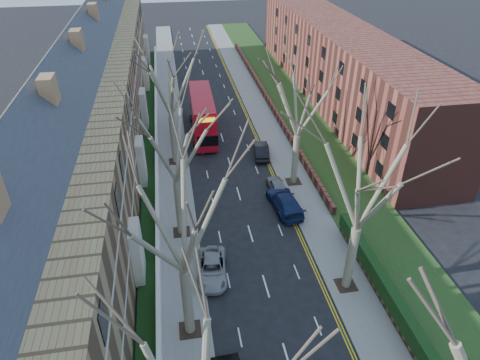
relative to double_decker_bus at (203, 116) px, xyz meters
name	(u,v)px	position (x,y,z in m)	size (l,w,h in m)	color
pavement_left	(170,120)	(-3.93, 4.50, -2.25)	(3.00, 102.00, 0.12)	slate
pavement_right	(261,113)	(8.07, 4.50, -2.25)	(3.00, 102.00, 0.12)	slate
terrace_left	(93,109)	(-11.57, -3.50, 3.23)	(9.70, 78.00, 13.60)	#93714A
flats_right	(337,63)	(19.53, 8.50, 2.68)	(13.97, 54.00, 10.00)	brown
wall_hedge_right	(417,343)	(9.77, -32.50, -1.19)	(0.70, 24.00, 1.80)	brown
front_wall_left	(157,146)	(-5.58, -3.50, -1.69)	(0.30, 78.00, 1.00)	white
grass_verge_right	(294,110)	(12.57, 4.50, -2.16)	(6.00, 102.00, 0.06)	#203714
tree_left_mid	(179,214)	(-3.63, -28.50, 7.25)	(10.50, 10.50, 14.71)	#645C47
tree_left_far	(173,135)	(-3.63, -18.50, 6.94)	(10.15, 10.15, 14.22)	#645C47
tree_left_dist	(168,76)	(-3.63, -6.50, 7.25)	(10.50, 10.50, 14.71)	#645C47
tree_right_mid	(367,175)	(7.77, -26.50, 7.25)	(10.50, 10.50, 14.71)	#645C47
tree_right_far	(300,95)	(7.77, -12.50, 6.94)	(10.15, 10.15, 14.22)	#645C47
double_decker_bus	(203,116)	(0.00, 0.00, 0.00)	(3.02, 11.26, 4.68)	#A60B18
car_left_far	(212,268)	(-1.63, -23.73, -1.66)	(2.15, 4.67, 1.30)	gray
car_right_near	(285,202)	(5.77, -16.60, -1.51)	(2.23, 5.49, 1.59)	#16234D
car_right_mid	(277,186)	(5.77, -13.68, -1.67)	(1.50, 3.74, 1.27)	gray
car_right_far	(261,150)	(5.73, -6.67, -1.59)	(1.51, 4.32, 1.42)	black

